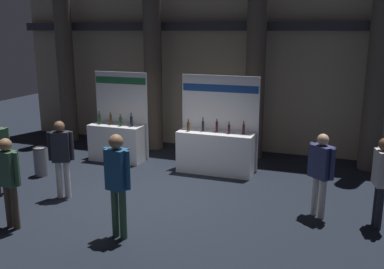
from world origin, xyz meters
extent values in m
plane|color=black|center=(0.00, 0.00, 0.00)|extent=(24.91, 24.91, 0.00)
cube|color=tan|center=(0.00, 4.37, 3.26)|extent=(12.45, 0.25, 6.51)
cube|color=#2D2D33|center=(0.00, 4.07, 3.58)|extent=(12.45, 0.20, 0.24)
cylinder|color=#51473D|center=(-4.51, 3.56, 2.85)|extent=(0.52, 0.52, 5.71)
cylinder|color=#51473D|center=(-1.50, 3.56, 2.85)|extent=(0.52, 0.52, 5.71)
cylinder|color=#51473D|center=(1.50, 3.56, 2.85)|extent=(0.52, 0.52, 5.71)
cylinder|color=#51473D|center=(4.51, 3.56, 2.85)|extent=(0.52, 0.52, 5.71)
cube|color=white|center=(-1.93, 2.05, 0.50)|extent=(1.48, 0.60, 0.99)
cube|color=white|center=(-1.93, 2.39, 1.19)|extent=(1.55, 0.04, 2.39)
cube|color=#1E6638|center=(-1.93, 2.36, 2.16)|extent=(1.51, 0.01, 0.18)
cylinder|color=#19381E|center=(-2.40, 2.00, 1.13)|extent=(0.07, 0.07, 0.27)
cylinder|color=#19381E|center=(-2.40, 2.00, 1.30)|extent=(0.03, 0.03, 0.07)
cylinder|color=black|center=(-2.40, 2.00, 1.35)|extent=(0.03, 0.03, 0.02)
cylinder|color=#472D14|center=(-2.09, 2.04, 1.13)|extent=(0.07, 0.07, 0.27)
cylinder|color=#472D14|center=(-2.09, 2.04, 1.30)|extent=(0.03, 0.03, 0.06)
cylinder|color=black|center=(-2.09, 2.04, 1.34)|extent=(0.03, 0.03, 0.02)
cylinder|color=#19381E|center=(-1.76, 1.98, 1.11)|extent=(0.08, 0.08, 0.24)
cylinder|color=#19381E|center=(-1.76, 1.98, 1.27)|extent=(0.03, 0.03, 0.07)
cylinder|color=red|center=(-1.76, 1.98, 1.31)|extent=(0.03, 0.03, 0.02)
cylinder|color=black|center=(-1.46, 2.02, 1.13)|extent=(0.07, 0.07, 0.27)
cylinder|color=black|center=(-1.46, 2.02, 1.30)|extent=(0.03, 0.03, 0.08)
cylinder|color=black|center=(-1.46, 2.02, 1.36)|extent=(0.03, 0.03, 0.02)
cube|color=white|center=(0.89, 1.95, 0.52)|extent=(1.89, 0.60, 1.04)
cube|color=white|center=(0.89, 2.29, 1.20)|extent=(1.99, 0.04, 2.40)
cube|color=navy|center=(0.89, 2.27, 2.08)|extent=(1.93, 0.01, 0.18)
cylinder|color=#472D14|center=(0.21, 1.86, 1.15)|extent=(0.07, 0.07, 0.22)
cylinder|color=#472D14|center=(0.21, 1.86, 1.29)|extent=(0.03, 0.03, 0.07)
cylinder|color=red|center=(0.21, 1.86, 1.34)|extent=(0.03, 0.03, 0.02)
cylinder|color=black|center=(0.55, 1.97, 1.16)|extent=(0.06, 0.06, 0.26)
cylinder|color=black|center=(0.55, 1.97, 1.33)|extent=(0.03, 0.03, 0.08)
cylinder|color=black|center=(0.55, 1.97, 1.38)|extent=(0.03, 0.03, 0.02)
cylinder|color=black|center=(0.90, 1.99, 1.17)|extent=(0.06, 0.06, 0.27)
cylinder|color=black|center=(0.90, 1.99, 1.34)|extent=(0.03, 0.03, 0.06)
cylinder|color=gold|center=(0.90, 1.99, 1.38)|extent=(0.03, 0.03, 0.02)
cylinder|color=black|center=(1.22, 1.96, 1.15)|extent=(0.06, 0.06, 0.22)
cylinder|color=black|center=(1.22, 1.96, 1.29)|extent=(0.03, 0.03, 0.06)
cylinder|color=black|center=(1.22, 1.96, 1.33)|extent=(0.03, 0.03, 0.02)
cylinder|color=black|center=(1.57, 2.03, 1.16)|extent=(0.06, 0.06, 0.24)
cylinder|color=black|center=(1.57, 2.03, 1.32)|extent=(0.03, 0.03, 0.08)
cylinder|color=gold|center=(1.57, 2.03, 1.36)|extent=(0.03, 0.03, 0.02)
cylinder|color=slate|center=(-3.08, 0.31, 0.34)|extent=(0.32, 0.32, 0.69)
torus|color=black|center=(-3.08, 0.31, 0.70)|extent=(0.32, 0.32, 0.02)
cylinder|color=#47382D|center=(-1.76, -2.21, 0.40)|extent=(0.12, 0.12, 0.81)
cylinder|color=#47382D|center=(-1.60, -2.22, 0.40)|extent=(0.12, 0.12, 0.81)
cube|color=#33563D|center=(-1.68, -2.22, 1.13)|extent=(0.37, 0.25, 0.64)
sphere|color=#8C6647|center=(-1.68, -2.22, 1.56)|extent=(0.22, 0.22, 0.22)
cylinder|color=#33563D|center=(-1.46, -2.24, 1.14)|extent=(0.08, 0.08, 0.61)
cylinder|color=silver|center=(3.41, 0.19, 0.39)|extent=(0.12, 0.12, 0.79)
cylinder|color=silver|center=(3.55, 0.07, 0.39)|extent=(0.12, 0.12, 0.79)
cube|color=navy|center=(3.48, 0.13, 1.10)|extent=(0.49, 0.47, 0.62)
sphere|color=tan|center=(3.48, 0.13, 1.53)|extent=(0.22, 0.22, 0.22)
cylinder|color=navy|center=(3.28, 0.30, 1.12)|extent=(0.08, 0.08, 0.59)
cylinder|color=navy|center=(3.68, -0.04, 1.12)|extent=(0.08, 0.08, 0.59)
cylinder|color=#33563D|center=(0.40, -1.91, 0.44)|extent=(0.12, 0.12, 0.88)
cylinder|color=#33563D|center=(0.23, -1.88, 0.44)|extent=(0.12, 0.12, 0.88)
cube|color=navy|center=(0.31, -1.89, 1.24)|extent=(0.39, 0.30, 0.70)
sphere|color=#8C6647|center=(0.31, -1.89, 1.71)|extent=(0.24, 0.24, 0.24)
cylinder|color=navy|center=(0.53, -1.93, 1.25)|extent=(0.08, 0.08, 0.67)
cylinder|color=navy|center=(0.10, -1.86, 1.25)|extent=(0.08, 0.08, 0.67)
cylinder|color=silver|center=(-1.61, -0.66, 0.40)|extent=(0.12, 0.12, 0.81)
cylinder|color=silver|center=(-1.76, -0.73, 0.40)|extent=(0.12, 0.12, 0.81)
cube|color=#23232D|center=(-1.69, -0.69, 1.12)|extent=(0.42, 0.35, 0.64)
sphere|color=brown|center=(-1.69, -0.69, 1.56)|extent=(0.22, 0.22, 0.22)
cylinder|color=#23232D|center=(-1.48, -0.60, 1.14)|extent=(0.08, 0.08, 0.61)
cylinder|color=#23232D|center=(-1.90, -0.79, 1.14)|extent=(0.08, 0.08, 0.61)
cylinder|color=#23232D|center=(4.50, 0.10, 0.40)|extent=(0.12, 0.12, 0.81)
cylinder|color=#23232D|center=(4.53, -0.06, 0.40)|extent=(0.12, 0.12, 0.81)
cube|color=silver|center=(4.52, 0.02, 1.12)|extent=(0.31, 0.43, 0.64)
cylinder|color=silver|center=(4.47, 0.25, 1.14)|extent=(0.08, 0.08, 0.61)
cylinder|color=#47382D|center=(-3.05, -0.91, 0.41)|extent=(0.12, 0.12, 0.81)
cylinder|color=#33563D|center=(-2.98, -0.78, 1.15)|extent=(0.08, 0.08, 0.61)
camera|label=1|loc=(3.74, -7.81, 3.49)|focal=39.82mm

